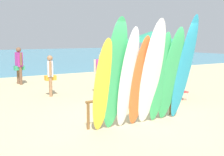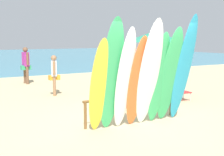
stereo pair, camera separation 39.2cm
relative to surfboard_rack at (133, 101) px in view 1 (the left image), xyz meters
name	(u,v)px [view 1 (the left image)]	position (x,y,z in m)	size (l,w,h in m)	color
ground	(4,71)	(0.00, 14.00, -0.53)	(60.00, 60.00, 0.00)	#D3BC8C
surfboard_rack	(133,101)	(0.00, 0.00, 0.00)	(2.74, 0.07, 0.69)	brown
surfboard_yellow_0	(103,86)	(-1.13, -0.39, 0.54)	(0.48, 0.06, 2.19)	yellow
surfboard_green_1	(115,75)	(-0.83, -0.43, 0.78)	(0.57, 0.06, 2.66)	#38B266
surfboard_white_2	(128,79)	(-0.50, -0.46, 0.67)	(0.47, 0.08, 2.45)	white
surfboard_orange_3	(140,82)	(-0.14, -0.45, 0.57)	(0.52, 0.06, 2.25)	orange
surfboard_white_4	(152,73)	(0.14, -0.54, 0.77)	(0.58, 0.07, 2.68)	white
surfboard_green_5	(160,78)	(0.48, -0.48, 0.62)	(0.48, 0.06, 2.34)	#38B266
surfboard_green_6	(171,75)	(0.80, -0.52, 0.68)	(0.55, 0.07, 2.49)	#38B266
surfboard_teal_7	(184,68)	(1.18, -0.60, 0.83)	(0.47, 0.06, 2.81)	#289EC6
beachgoer_photographing	(126,72)	(1.62, 2.65, 0.41)	(0.42, 0.57, 1.63)	beige
beachgoer_strolling	(101,71)	(1.33, 3.88, 0.35)	(0.53, 0.35, 1.54)	beige
beachgoer_near_rack	(19,63)	(-0.68, 7.96, 0.46)	(0.45, 0.65, 1.72)	brown
beachgoer_by_water	(50,73)	(-0.50, 4.49, 0.34)	(0.39, 0.55, 1.51)	#9E704C
beach_chair_red	(176,87)	(2.98, 1.54, -0.11)	(0.55, 0.73, 0.82)	#B7B7BC
beach_chair_blue	(160,82)	(3.39, 2.83, -0.11)	(0.72, 0.87, 0.79)	#B7B7BC
beach_umbrella	(151,37)	(2.32, 2.13, 1.65)	(2.15, 2.15, 2.37)	silver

